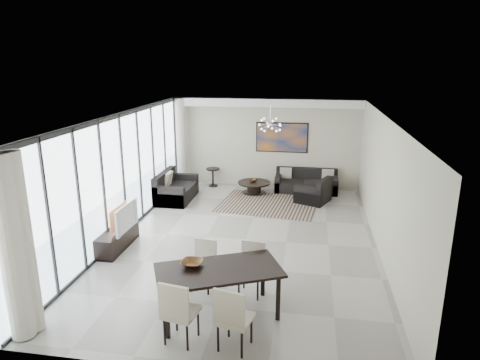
% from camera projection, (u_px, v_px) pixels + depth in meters
% --- Properties ---
extents(room_shell, '(6.00, 9.00, 2.90)m').
position_uv_depth(room_shell, '(266.00, 181.00, 9.60)').
color(room_shell, '#A8A39B').
rests_on(room_shell, ground).
extents(window_wall, '(0.37, 8.95, 2.90)m').
position_uv_depth(window_wall, '(127.00, 174.00, 10.11)').
color(window_wall, white).
rests_on(window_wall, floor).
extents(soffit, '(5.98, 0.40, 0.26)m').
position_uv_depth(soffit, '(266.00, 103.00, 13.39)').
color(soffit, white).
rests_on(soffit, room_shell).
extents(painting, '(1.68, 0.04, 0.98)m').
position_uv_depth(painting, '(282.00, 138.00, 13.78)').
color(painting, '#B86519').
rests_on(painting, room_shell).
extents(chandelier, '(0.66, 0.66, 0.71)m').
position_uv_depth(chandelier, '(270.00, 125.00, 11.75)').
color(chandelier, silver).
rests_on(chandelier, room_shell).
extents(rug, '(2.99, 2.43, 0.01)m').
position_uv_depth(rug, '(268.00, 204.00, 12.49)').
color(rug, black).
rests_on(rug, floor).
extents(coffee_table, '(1.02, 1.02, 0.36)m').
position_uv_depth(coffee_table, '(254.00, 187.00, 13.50)').
color(coffee_table, black).
rests_on(coffee_table, floor).
extents(bowl_coffee, '(0.25, 0.25, 0.07)m').
position_uv_depth(bowl_coffee, '(253.00, 180.00, 13.50)').
color(bowl_coffee, brown).
rests_on(bowl_coffee, coffee_table).
extents(sofa_main, '(1.96, 0.80, 0.71)m').
position_uv_depth(sofa_main, '(306.00, 184.00, 13.65)').
color(sofa_main, black).
rests_on(sofa_main, floor).
extents(loveseat, '(0.94, 1.67, 0.84)m').
position_uv_depth(loveseat, '(175.00, 190.00, 12.86)').
color(loveseat, black).
rests_on(loveseat, floor).
extents(armchair, '(1.13, 1.15, 0.75)m').
position_uv_depth(armchair, '(314.00, 194.00, 12.63)').
color(armchair, black).
rests_on(armchair, floor).
extents(side_table, '(0.45, 0.45, 0.61)m').
position_uv_depth(side_table, '(213.00, 174.00, 14.16)').
color(side_table, black).
rests_on(side_table, floor).
extents(tv_console, '(0.41, 1.45, 0.45)m').
position_uv_depth(tv_console, '(118.00, 238.00, 9.57)').
color(tv_console, black).
rests_on(tv_console, floor).
extents(television, '(0.15, 1.03, 0.59)m').
position_uv_depth(television, '(122.00, 217.00, 9.38)').
color(television, gray).
rests_on(television, tv_console).
extents(dining_table, '(2.24, 1.75, 0.84)m').
position_uv_depth(dining_table, '(219.00, 274.00, 6.91)').
color(dining_table, black).
rests_on(dining_table, floor).
extents(dining_chair_sw, '(0.55, 0.55, 1.03)m').
position_uv_depth(dining_chair_sw, '(178.00, 309.00, 6.22)').
color(dining_chair_sw, beige).
rests_on(dining_chair_sw, floor).
extents(dining_chair_se, '(0.57, 0.57, 1.03)m').
position_uv_depth(dining_chair_se, '(232.00, 315.00, 6.07)').
color(dining_chair_se, beige).
rests_on(dining_chair_se, floor).
extents(dining_chair_nw, '(0.47, 0.47, 0.92)m').
position_uv_depth(dining_chair_nw, '(204.00, 261.00, 7.86)').
color(dining_chair_nw, beige).
rests_on(dining_chair_nw, floor).
extents(dining_chair_ne, '(0.49, 0.49, 0.96)m').
position_uv_depth(dining_chair_ne, '(252.00, 264.00, 7.67)').
color(dining_chair_ne, beige).
rests_on(dining_chair_ne, floor).
extents(bowl_dining, '(0.37, 0.37, 0.09)m').
position_uv_depth(bowl_dining, '(192.00, 263.00, 6.99)').
color(bowl_dining, brown).
rests_on(bowl_dining, dining_table).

